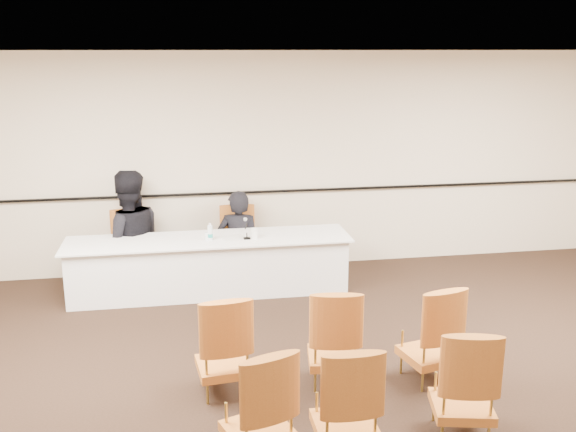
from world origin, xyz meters
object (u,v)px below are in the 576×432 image
(aud_chair_front_left, at_px, (223,343))
(panelist_second_chair, at_px, (129,248))
(aud_chair_front_mid, at_px, (334,335))
(aud_chair_front_right, at_px, (430,332))
(coffee_cup, at_px, (254,233))
(aud_chair_back_left, at_px, (258,405))
(aud_chair_back_mid, at_px, (345,400))
(panelist_second, at_px, (129,244))
(drinking_glass, at_px, (208,236))
(panelist_main_chair, at_px, (239,243))
(panel_table, at_px, (210,266))
(water_bottle, at_px, (210,232))
(panelist_main, at_px, (239,249))
(microphone, at_px, (247,229))
(aud_chair_back_right, at_px, (463,381))

(aud_chair_front_left, bearing_deg, panelist_second_chair, 102.40)
(panelist_second_chair, bearing_deg, aud_chair_front_mid, -56.26)
(aud_chair_front_right, bearing_deg, coffee_cup, 105.52)
(aud_chair_back_left, xyz_separation_m, aud_chair_back_mid, (0.66, -0.04, 0.00))
(panelist_second, xyz_separation_m, drinking_glass, (1.01, -0.60, 0.23))
(panelist_main_chair, height_order, aud_chair_back_mid, same)
(panelist_second, xyz_separation_m, coffee_cup, (1.59, -0.64, 0.24))
(panel_table, height_order, coffee_cup, coffee_cup)
(water_bottle, bearing_deg, panelist_main, 55.95)
(panelist_main, distance_m, microphone, 0.78)
(panelist_second_chair, height_order, aud_chair_front_left, same)
(panel_table, relative_size, aud_chair_back_left, 3.75)
(water_bottle, bearing_deg, drinking_glass, 150.17)
(water_bottle, bearing_deg, panel_table, 102.83)
(panelist_second_chair, bearing_deg, panel_table, -27.74)
(aud_chair_back_mid, bearing_deg, aud_chair_front_left, 127.23)
(panelist_second_chair, xyz_separation_m, aud_chair_front_mid, (2.03, -3.04, 0.00))
(panel_table, xyz_separation_m, coffee_cup, (0.57, -0.10, 0.42))
(panelist_second, xyz_separation_m, aud_chair_front_right, (2.92, -3.13, -0.06))
(aud_chair_back_mid, bearing_deg, aud_chair_back_left, 176.85)
(aud_chair_back_right, bearing_deg, coffee_cup, 122.68)
(aud_chair_front_left, height_order, aud_chair_back_right, same)
(panelist_main, xyz_separation_m, water_bottle, (-0.41, -0.61, 0.44))
(panelist_main, height_order, drinking_glass, panelist_main)
(drinking_glass, height_order, aud_chair_front_left, aud_chair_front_left)
(panelist_main_chair, xyz_separation_m, water_bottle, (-0.41, -0.61, 0.35))
(aud_chair_front_right, xyz_separation_m, aud_chair_back_right, (-0.08, -0.90, 0.00))
(water_bottle, distance_m, coffee_cup, 0.55)
(panel_table, bearing_deg, aud_chair_front_left, -90.21)
(panelist_second, distance_m, water_bottle, 1.24)
(microphone, distance_m, aud_chair_back_left, 3.49)
(panelist_second_chair, bearing_deg, water_bottle, -30.46)
(aud_chair_back_left, relative_size, aud_chair_back_right, 1.00)
(aud_chair_front_left, relative_size, aud_chair_front_mid, 1.00)
(aud_chair_back_mid, bearing_deg, aud_chair_front_right, 43.51)
(panelist_main, xyz_separation_m, aud_chair_front_mid, (0.57, -3.04, 0.09))
(panelist_second, xyz_separation_m, aud_chair_front_mid, (2.03, -3.04, -0.06))
(panelist_second, relative_size, microphone, 7.91)
(panelist_second_chair, relative_size, aud_chair_front_mid, 1.00)
(panelist_main_chair, height_order, water_bottle, panelist_main_chair)
(coffee_cup, xyz_separation_m, aud_chair_back_left, (-0.40, -3.46, -0.30))
(aud_chair_back_right, bearing_deg, panelist_main, 121.47)
(aud_chair_back_left, bearing_deg, aud_chair_front_mid, 32.72)
(panelist_second_chair, distance_m, aud_chair_back_mid, 4.53)
(water_bottle, distance_m, aud_chair_back_mid, 3.63)
(aud_chair_back_left, bearing_deg, water_bottle, 73.48)
(coffee_cup, bearing_deg, panelist_second, 158.23)
(panelist_second_chair, relative_size, aud_chair_back_mid, 1.00)
(panel_table, relative_size, aud_chair_back_mid, 3.75)
(panel_table, xyz_separation_m, aud_chair_back_right, (1.81, -3.49, 0.12))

